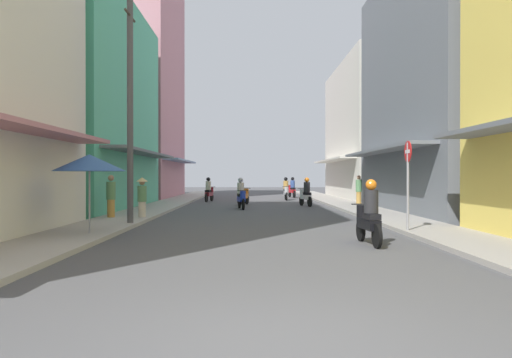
{
  "coord_description": "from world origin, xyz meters",
  "views": [
    {
      "loc": [
        -0.28,
        -4.66,
        1.65
      ],
      "look_at": [
        -0.03,
        21.3,
        1.5
      ],
      "focal_mm": 34.14,
      "sensor_mm": 36.0,
      "label": 1
    }
  ],
  "objects_px": {
    "motorbike_blue": "(241,195)",
    "pedestrian_midway": "(142,196)",
    "motorbike_orange": "(244,196)",
    "motorbike_maroon": "(209,191)",
    "street_sign_no_entry": "(408,174)",
    "utility_pole": "(130,110)",
    "motorbike_black": "(369,216)",
    "motorbike_white": "(306,193)",
    "pedestrian_crossing": "(111,198)",
    "pedestrian_far": "(359,191)",
    "motorbike_silver": "(286,190)",
    "vendor_umbrella": "(89,163)",
    "motorbike_red": "(292,188)"
  },
  "relations": [
    {
      "from": "motorbike_blue",
      "to": "pedestrian_midway",
      "type": "relative_size",
      "value": 1.12
    },
    {
      "from": "motorbike_orange",
      "to": "motorbike_blue",
      "type": "bearing_deg",
      "value": -91.16
    },
    {
      "from": "motorbike_maroon",
      "to": "street_sign_no_entry",
      "type": "height_order",
      "value": "street_sign_no_entry"
    },
    {
      "from": "utility_pole",
      "to": "street_sign_no_entry",
      "type": "bearing_deg",
      "value": -15.1
    },
    {
      "from": "motorbike_black",
      "to": "pedestrian_midway",
      "type": "bearing_deg",
      "value": 136.4
    },
    {
      "from": "motorbike_white",
      "to": "pedestrian_crossing",
      "type": "xyz_separation_m",
      "value": [
        -8.22,
        -8.41,
        0.14
      ]
    },
    {
      "from": "street_sign_no_entry",
      "to": "pedestrian_crossing",
      "type": "bearing_deg",
      "value": 155.28
    },
    {
      "from": "pedestrian_crossing",
      "to": "pedestrian_far",
      "type": "relative_size",
      "value": 1.0
    },
    {
      "from": "motorbike_silver",
      "to": "vendor_umbrella",
      "type": "height_order",
      "value": "vendor_umbrella"
    },
    {
      "from": "motorbike_maroon",
      "to": "utility_pole",
      "type": "height_order",
      "value": "utility_pole"
    },
    {
      "from": "motorbike_silver",
      "to": "motorbike_maroon",
      "type": "height_order",
      "value": "same"
    },
    {
      "from": "motorbike_black",
      "to": "vendor_umbrella",
      "type": "xyz_separation_m",
      "value": [
        -7.18,
        1.48,
        1.31
      ]
    },
    {
      "from": "motorbike_red",
      "to": "pedestrian_far",
      "type": "xyz_separation_m",
      "value": [
        2.87,
        -10.3,
        0.14
      ]
    },
    {
      "from": "motorbike_blue",
      "to": "motorbike_white",
      "type": "distance_m",
      "value": 4.14
    },
    {
      "from": "pedestrian_far",
      "to": "motorbike_blue",
      "type": "bearing_deg",
      "value": -157.24
    },
    {
      "from": "motorbike_maroon",
      "to": "pedestrian_far",
      "type": "relative_size",
      "value": 1.06
    },
    {
      "from": "motorbike_orange",
      "to": "motorbike_black",
      "type": "xyz_separation_m",
      "value": [
        3.26,
        -16.22,
        0.2
      ]
    },
    {
      "from": "vendor_umbrella",
      "to": "street_sign_no_entry",
      "type": "relative_size",
      "value": 0.84
    },
    {
      "from": "motorbike_maroon",
      "to": "pedestrian_far",
      "type": "height_order",
      "value": "pedestrian_far"
    },
    {
      "from": "motorbike_white",
      "to": "pedestrian_midway",
      "type": "height_order",
      "value": "pedestrian_midway"
    },
    {
      "from": "motorbike_maroon",
      "to": "motorbike_white",
      "type": "distance_m",
      "value": 7.45
    },
    {
      "from": "motorbike_silver",
      "to": "pedestrian_midway",
      "type": "distance_m",
      "value": 16.48
    },
    {
      "from": "motorbike_maroon",
      "to": "motorbike_blue",
      "type": "height_order",
      "value": "same"
    },
    {
      "from": "pedestrian_crossing",
      "to": "street_sign_no_entry",
      "type": "xyz_separation_m",
      "value": [
        9.67,
        -4.45,
        0.87
      ]
    },
    {
      "from": "motorbike_black",
      "to": "utility_pole",
      "type": "xyz_separation_m",
      "value": [
        -6.8,
        4.33,
        3.13
      ]
    },
    {
      "from": "motorbike_maroon",
      "to": "motorbike_red",
      "type": "xyz_separation_m",
      "value": [
        5.86,
        6.02,
        0.0
      ]
    },
    {
      "from": "motorbike_maroon",
      "to": "pedestrian_crossing",
      "type": "xyz_separation_m",
      "value": [
        -2.51,
        -13.2,
        0.14
      ]
    },
    {
      "from": "pedestrian_far",
      "to": "vendor_umbrella",
      "type": "relative_size",
      "value": 0.76
    },
    {
      "from": "motorbike_white",
      "to": "motorbike_maroon",
      "type": "bearing_deg",
      "value": 140.0
    },
    {
      "from": "motorbike_silver",
      "to": "street_sign_no_entry",
      "type": "xyz_separation_m",
      "value": [
        2.04,
        -19.67,
        1.01
      ]
    },
    {
      "from": "motorbike_blue",
      "to": "street_sign_no_entry",
      "type": "relative_size",
      "value": 0.68
    },
    {
      "from": "motorbike_red",
      "to": "pedestrian_far",
      "type": "relative_size",
      "value": 1.06
    },
    {
      "from": "pedestrian_crossing",
      "to": "pedestrian_midway",
      "type": "xyz_separation_m",
      "value": [
        1.14,
        0.07,
        0.06
      ]
    },
    {
      "from": "motorbike_red",
      "to": "vendor_umbrella",
      "type": "bearing_deg",
      "value": -107.18
    },
    {
      "from": "utility_pole",
      "to": "motorbike_red",
      "type": "bearing_deg",
      "value": 71.61
    },
    {
      "from": "motorbike_black",
      "to": "pedestrian_midway",
      "type": "xyz_separation_m",
      "value": [
        -6.92,
        6.59,
        0.2
      ]
    },
    {
      "from": "vendor_umbrella",
      "to": "motorbike_red",
      "type": "bearing_deg",
      "value": 72.82
    },
    {
      "from": "motorbike_orange",
      "to": "pedestrian_midway",
      "type": "relative_size",
      "value": 1.09
    },
    {
      "from": "motorbike_maroon",
      "to": "motorbike_blue",
      "type": "bearing_deg",
      "value": -72.48
    },
    {
      "from": "motorbike_orange",
      "to": "pedestrian_midway",
      "type": "height_order",
      "value": "pedestrian_midway"
    },
    {
      "from": "motorbike_silver",
      "to": "motorbike_red",
      "type": "height_order",
      "value": "same"
    },
    {
      "from": "vendor_umbrella",
      "to": "pedestrian_crossing",
      "type": "bearing_deg",
      "value": 99.84
    },
    {
      "from": "motorbike_blue",
      "to": "utility_pole",
      "type": "xyz_separation_m",
      "value": [
        -3.47,
        -8.37,
        3.13
      ]
    },
    {
      "from": "motorbike_silver",
      "to": "vendor_umbrella",
      "type": "relative_size",
      "value": 0.81
    },
    {
      "from": "motorbike_black",
      "to": "motorbike_maroon",
      "type": "distance_m",
      "value": 20.48
    },
    {
      "from": "vendor_umbrella",
      "to": "motorbike_maroon",
      "type": "bearing_deg",
      "value": 84.87
    },
    {
      "from": "motorbike_white",
      "to": "motorbike_red",
      "type": "bearing_deg",
      "value": 89.16
    },
    {
      "from": "pedestrian_crossing",
      "to": "vendor_umbrella",
      "type": "bearing_deg",
      "value": -80.16
    },
    {
      "from": "motorbike_white",
      "to": "pedestrian_far",
      "type": "relative_size",
      "value": 1.05
    },
    {
      "from": "vendor_umbrella",
      "to": "pedestrian_midway",
      "type": "bearing_deg",
      "value": 86.99
    }
  ]
}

